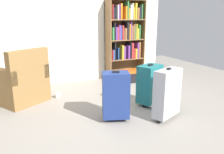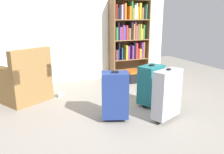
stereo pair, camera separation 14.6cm
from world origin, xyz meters
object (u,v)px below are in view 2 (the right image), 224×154
object	(u,v)px
armchair	(24,82)
suitcase_silver	(167,94)
mug	(60,95)
storage_box	(135,76)
suitcase_navy_blue	(115,95)
suitcase_teal	(151,84)
bookshelf	(129,35)

from	to	relation	value
armchair	suitcase_silver	size ratio (longest dim) A/B	1.32
mug	storage_box	bearing A→B (deg)	11.98
armchair	suitcase_silver	xyz separation A→B (m)	(1.76, -1.56, 0.06)
suitcase_navy_blue	suitcase_silver	bearing A→B (deg)	-22.41
suitcase_teal	suitcase_silver	bearing A→B (deg)	-99.09
bookshelf	suitcase_navy_blue	distance (m)	2.36
bookshelf	armchair	distance (m)	2.48
storage_box	suitcase_teal	distance (m)	1.37
bookshelf	mug	distance (m)	2.09
suitcase_navy_blue	suitcase_teal	bearing A→B (deg)	20.84
mug	armchair	bearing A→B (deg)	172.16
armchair	suitcase_navy_blue	world-z (taller)	armchair
suitcase_silver	suitcase_teal	size ratio (longest dim) A/B	1.09
armchair	suitcase_silver	bearing A→B (deg)	-41.49
mug	suitcase_silver	xyz separation A→B (m)	(1.19, -1.48, 0.33)
armchair	suitcase_teal	world-z (taller)	armchair
mug	suitcase_teal	world-z (taller)	suitcase_teal
armchair	mug	xyz separation A→B (m)	(0.57, -0.08, -0.27)
bookshelf	armchair	world-z (taller)	bookshelf
bookshelf	suitcase_teal	distance (m)	1.84
storage_box	suitcase_teal	bearing A→B (deg)	-107.89
bookshelf	armchair	bearing A→B (deg)	-163.90
suitcase_silver	suitcase_teal	distance (m)	0.56
bookshelf	mug	world-z (taller)	bookshelf
bookshelf	storage_box	xyz separation A→B (m)	(-0.03, -0.38, -0.84)
suitcase_silver	suitcase_navy_blue	size ratio (longest dim) A/B	1.05
armchair	suitcase_navy_blue	xyz separation A→B (m)	(1.11, -1.29, 0.04)
mug	storage_box	world-z (taller)	storage_box
armchair	suitcase_silver	world-z (taller)	armchair
mug	storage_box	xyz separation A→B (m)	(1.69, 0.36, 0.09)
suitcase_teal	storage_box	bearing A→B (deg)	72.11
armchair	suitcase_teal	bearing A→B (deg)	-28.56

